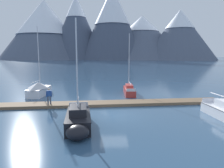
# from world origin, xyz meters

# --- Properties ---
(ground_plane) EXTENTS (700.00, 700.00, 0.00)m
(ground_plane) POSITION_xyz_m (0.00, 0.00, 0.00)
(ground_plane) COLOR #2D4C6B
(mountain_west_summit) EXTENTS (91.35, 91.35, 60.54)m
(mountain_west_summit) POSITION_xyz_m (-63.93, 203.52, 32.54)
(mountain_west_summit) COLOR #4C566B
(mountain_west_summit) RESTS_ON ground
(mountain_central_massif) EXTENTS (56.63, 56.63, 63.83)m
(mountain_central_massif) POSITION_xyz_m (-30.41, 198.37, 32.77)
(mountain_central_massif) COLOR #424C60
(mountain_central_massif) RESTS_ON ground
(mountain_shoulder_ridge) EXTENTS (65.18, 65.18, 69.24)m
(mountain_shoulder_ridge) POSITION_xyz_m (5.97, 190.82, 36.77)
(mountain_shoulder_ridge) COLOR #424C60
(mountain_shoulder_ridge) RESTS_ON ground
(mountain_east_summit) EXTENTS (95.78, 95.78, 44.98)m
(mountain_east_summit) POSITION_xyz_m (37.52, 203.96, 23.17)
(mountain_east_summit) COLOR #4C566B
(mountain_east_summit) RESTS_ON ground
(mountain_rear_spur) EXTENTS (70.21, 70.21, 46.95)m
(mountain_rear_spur) POSITION_xyz_m (69.68, 180.95, 24.27)
(mountain_rear_spur) COLOR #4C566B
(mountain_rear_spur) RESTS_ON ground
(dock) EXTENTS (24.92, 4.11, 0.30)m
(dock) POSITION_xyz_m (0.00, 4.00, 0.15)
(dock) COLOR brown
(dock) RESTS_ON ground
(sailboat_nearest_berth) EXTENTS (2.30, 5.86, 9.09)m
(sailboat_nearest_berth) POSITION_xyz_m (-9.60, 9.56, 0.87)
(sailboat_nearest_berth) COLOR white
(sailboat_nearest_berth) RESTS_ON ground
(sailboat_second_berth) EXTENTS (2.28, 5.61, 8.00)m
(sailboat_second_berth) POSITION_xyz_m (-2.80, -3.28, 0.66)
(sailboat_second_berth) COLOR black
(sailboat_second_berth) RESTS_ON ground
(sailboat_mid_dock_port) EXTENTS (1.47, 6.53, 8.32)m
(sailboat_mid_dock_port) POSITION_xyz_m (2.53, 10.58, 0.54)
(sailboat_mid_dock_port) COLOR #B2332D
(sailboat_mid_dock_port) RESTS_ON ground
(person_on_dock) EXTENTS (0.53, 0.37, 1.69)m
(person_on_dock) POSITION_xyz_m (-6.66, 3.18, 1.26)
(person_on_dock) COLOR #384256
(person_on_dock) RESTS_ON dock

